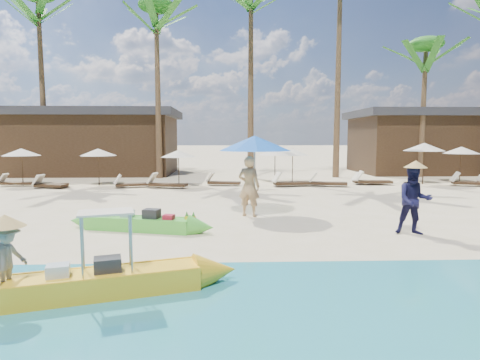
{
  "coord_description": "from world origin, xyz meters",
  "views": [
    {
      "loc": [
        0.63,
        -10.05,
        2.41
      ],
      "look_at": [
        1.07,
        2.0,
        1.15
      ],
      "focal_mm": 30.0,
      "sensor_mm": 36.0,
      "label": 1
    }
  ],
  "objects_px": {
    "green_canoe": "(139,223)",
    "blue_umbrella": "(255,143)",
    "yellow_canoe": "(94,283)",
    "tourist": "(249,186)"
  },
  "relations": [
    {
      "from": "green_canoe",
      "to": "blue_umbrella",
      "type": "xyz_separation_m",
      "value": [
        3.19,
        2.21,
        2.05
      ]
    },
    {
      "from": "green_canoe",
      "to": "blue_umbrella",
      "type": "height_order",
      "value": "blue_umbrella"
    },
    {
      "from": "green_canoe",
      "to": "blue_umbrella",
      "type": "bearing_deg",
      "value": 49.32
    },
    {
      "from": "yellow_canoe",
      "to": "blue_umbrella",
      "type": "relative_size",
      "value": 1.98
    },
    {
      "from": "tourist",
      "to": "yellow_canoe",
      "type": "bearing_deg",
      "value": 87.17
    },
    {
      "from": "tourist",
      "to": "blue_umbrella",
      "type": "height_order",
      "value": "blue_umbrella"
    },
    {
      "from": "yellow_canoe",
      "to": "blue_umbrella",
      "type": "height_order",
      "value": "blue_umbrella"
    },
    {
      "from": "green_canoe",
      "to": "yellow_canoe",
      "type": "height_order",
      "value": "yellow_canoe"
    },
    {
      "from": "yellow_canoe",
      "to": "tourist",
      "type": "distance_m",
      "value": 6.84
    },
    {
      "from": "green_canoe",
      "to": "tourist",
      "type": "height_order",
      "value": "tourist"
    }
  ]
}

